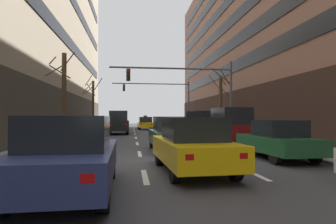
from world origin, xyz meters
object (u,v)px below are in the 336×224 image
traffic_signal_1 (165,95)px  street_tree_0 (221,104)px  car_driving_3 (69,156)px  car_parked_1 (277,140)px  taxi_driving_4 (145,123)px  car_parked_2 (231,127)px  car_parked_3 (200,124)px  car_driving_2 (171,134)px  car_driving_0 (120,121)px  traffic_signal_0 (193,85)px  street_tree_2 (93,104)px  street_tree_1 (64,95)px  taxi_driving_1 (193,145)px  car_driving_5 (118,122)px

traffic_signal_1 → street_tree_0: size_ratio=1.68×
car_driving_3 → car_parked_1: car_driving_3 is taller
taxi_driving_4 → car_parked_2: bearing=-79.9°
car_parked_3 → street_tree_0: street_tree_0 is taller
car_driving_2 → traffic_signal_1: 21.91m
car_driving_0 → car_parked_1: bearing=-75.2°
car_driving_0 → car_parked_2: size_ratio=1.01×
traffic_signal_0 → street_tree_2: 13.91m
car_parked_3 → street_tree_1: bearing=-149.5°
taxi_driving_1 → car_parked_1: size_ratio=1.09×
traffic_signal_0 → car_driving_5: bearing=123.7°
taxi_driving_1 → car_parked_2: bearing=62.5°
street_tree_2 → street_tree_1: bearing=-90.0°
car_driving_3 → taxi_driving_4: taxi_driving_4 is taller
car_parked_1 → street_tree_0: street_tree_0 is taller
car_parked_1 → traffic_signal_1: 25.08m
taxi_driving_1 → car_driving_2: size_ratio=1.00×
car_parked_3 → street_tree_0: size_ratio=0.79×
car_parked_2 → car_parked_3: size_ratio=1.01×
car_parked_2 → traffic_signal_1: bearing=94.7°
street_tree_0 → car_parked_2: bearing=-104.2°
car_parked_1 → car_parked_2: car_parked_2 is taller
car_driving_2 → car_driving_5: bearing=102.4°
car_driving_2 → taxi_driving_4: taxi_driving_4 is taller
car_driving_2 → street_tree_1: 7.39m
car_parked_1 → car_parked_2: 5.33m
street_tree_1 → traffic_signal_0: bearing=15.2°
car_driving_3 → car_driving_0: bearing=90.0°
car_parked_2 → street_tree_1: size_ratio=0.82×
car_driving_3 → street_tree_2: (-2.68, 24.64, 2.22)m
car_parked_3 → traffic_signal_0: bearing=-111.8°
traffic_signal_1 → car_driving_3: bearing=-100.8°
traffic_signal_1 → street_tree_1: traffic_signal_1 is taller
car_driving_0 → street_tree_2: 7.48m
taxi_driving_1 → car_parked_2: 8.49m
car_driving_0 → car_driving_2: (3.33, -23.82, -0.25)m
car_driving_0 → car_driving_2: car_driving_0 is taller
car_driving_3 → street_tree_1: (-2.67, 11.32, 2.12)m
car_driving_3 → street_tree_2: bearing=96.2°
street_tree_2 → street_tree_0: bearing=-27.8°
car_driving_0 → street_tree_2: (-2.66, -6.71, 1.97)m
car_driving_0 → car_driving_5: car_driving_5 is taller
traffic_signal_0 → car_parked_1: bearing=-81.5°
car_parked_2 → car_driving_5: bearing=119.4°
street_tree_1 → street_tree_2: street_tree_2 is taller
street_tree_0 → street_tree_2: street_tree_2 is taller
car_parked_2 → traffic_signal_0: (-1.40, 4.02, 2.88)m
car_driving_2 → taxi_driving_1: bearing=-91.1°
street_tree_0 → car_driving_5: bearing=158.3°
street_tree_1 → street_tree_2: bearing=90.0°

